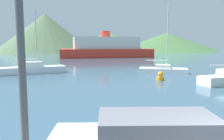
% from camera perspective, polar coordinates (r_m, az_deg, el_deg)
% --- Properties ---
extents(sailboat_inner, '(7.68, 3.59, 7.16)m').
position_cam_1_polar(sailboat_inner, '(26.68, -20.11, 0.22)').
color(sailboat_inner, white).
rests_on(sailboat_inner, ground_plane).
extents(sailboat_outer, '(5.79, 4.27, 7.91)m').
position_cam_1_polar(sailboat_outer, '(26.12, 13.20, 0.11)').
color(sailboat_outer, white).
rests_on(sailboat_outer, ground_plane).
extents(ferry_distant, '(23.86, 9.99, 6.86)m').
position_cam_1_polar(ferry_distant, '(58.36, -1.72, 5.69)').
color(ferry_distant, red).
rests_on(ferry_distant, ground_plane).
extents(buoy_marker, '(0.72, 0.72, 0.83)m').
position_cam_1_polar(buoy_marker, '(20.87, 12.52, -1.68)').
color(buoy_marker, orange).
rests_on(buoy_marker, ground_plane).
extents(hill_central, '(42.98, 42.98, 16.85)m').
position_cam_1_polar(hill_central, '(102.51, -16.96, 9.23)').
color(hill_central, '#4C6647').
rests_on(hill_central, ground_plane).
extents(hill_east, '(42.34, 42.34, 9.52)m').
position_cam_1_polar(hill_east, '(105.88, -0.94, 7.44)').
color(hill_east, '#476B42').
rests_on(hill_east, ground_plane).
extents(hill_far_east, '(51.22, 51.22, 9.28)m').
position_cam_1_polar(hill_far_east, '(115.42, 14.01, 7.12)').
color(hill_far_east, '#3D6038').
rests_on(hill_far_east, ground_plane).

